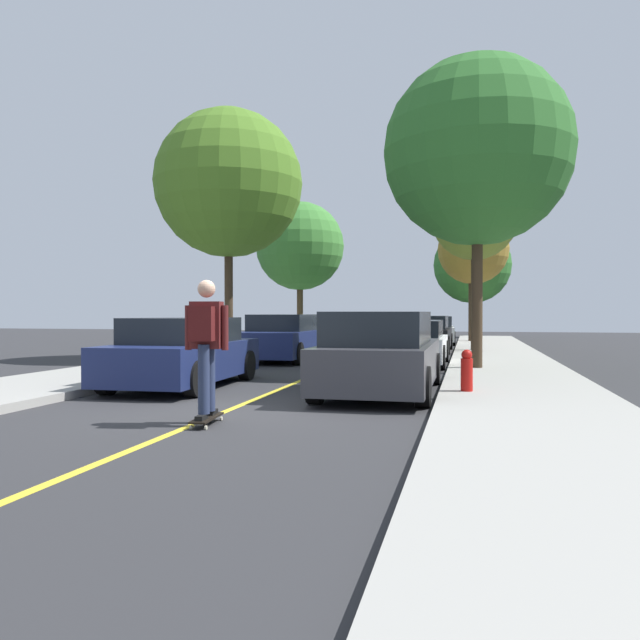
{
  "coord_description": "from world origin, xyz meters",
  "views": [
    {
      "loc": [
        3.49,
        -8.61,
        1.47
      ],
      "look_at": [
        0.03,
        6.03,
        1.28
      ],
      "focal_mm": 35.38,
      "sensor_mm": 36.0,
      "label": 1
    }
  ],
  "objects_px": {
    "parked_car_left_nearest": "(183,353)",
    "parked_car_right_nearest": "(381,353)",
    "parked_car_left_near": "(284,338)",
    "skateboarder": "(206,339)",
    "fire_hydrant": "(467,371)",
    "streetlamp": "(476,251)",
    "parked_car_right_far": "(426,334)",
    "street_tree_left_nearest": "(229,184)",
    "parked_car_right_farthest": "(435,330)",
    "street_tree_left_near": "(300,246)",
    "parked_car_left_far": "(328,333)",
    "skateboard": "(207,418)",
    "street_tree_right_far": "(473,250)",
    "street_tree_right_farthest": "(472,265)",
    "street_tree_right_nearest": "(478,152)",
    "parked_car_right_near": "(412,342)",
    "street_tree_right_near": "(475,218)"
  },
  "relations": [
    {
      "from": "skateboard",
      "to": "fire_hydrant",
      "type": "bearing_deg",
      "value": 44.56
    },
    {
      "from": "street_tree_right_far",
      "to": "streetlamp",
      "type": "bearing_deg",
      "value": -89.8
    },
    {
      "from": "parked_car_left_near",
      "to": "parked_car_right_far",
      "type": "relative_size",
      "value": 1.01
    },
    {
      "from": "parked_car_left_nearest",
      "to": "parked_car_right_nearest",
      "type": "height_order",
      "value": "parked_car_right_nearest"
    },
    {
      "from": "parked_car_right_farthest",
      "to": "parked_car_right_nearest",
      "type": "bearing_deg",
      "value": -90.01
    },
    {
      "from": "parked_car_right_far",
      "to": "street_tree_left_nearest",
      "type": "distance_m",
      "value": 9.17
    },
    {
      "from": "parked_car_left_nearest",
      "to": "parked_car_left_far",
      "type": "bearing_deg",
      "value": 90.0
    },
    {
      "from": "parked_car_right_farthest",
      "to": "street_tree_left_nearest",
      "type": "height_order",
      "value": "street_tree_left_nearest"
    },
    {
      "from": "parked_car_left_far",
      "to": "parked_car_right_far",
      "type": "relative_size",
      "value": 0.96
    },
    {
      "from": "parked_car_right_near",
      "to": "street_tree_right_farthest",
      "type": "bearing_deg",
      "value": 85.12
    },
    {
      "from": "parked_car_left_near",
      "to": "streetlamp",
      "type": "relative_size",
      "value": 0.74
    },
    {
      "from": "street_tree_right_near",
      "to": "streetlamp",
      "type": "distance_m",
      "value": 1.36
    },
    {
      "from": "parked_car_left_near",
      "to": "street_tree_left_nearest",
      "type": "relative_size",
      "value": 0.6
    },
    {
      "from": "street_tree_left_near",
      "to": "street_tree_right_far",
      "type": "relative_size",
      "value": 1.05
    },
    {
      "from": "street_tree_left_nearest",
      "to": "street_tree_left_near",
      "type": "xyz_separation_m",
      "value": [
        -0.0,
        8.39,
        -1.07
      ]
    },
    {
      "from": "streetlamp",
      "to": "street_tree_left_near",
      "type": "bearing_deg",
      "value": 149.29
    },
    {
      "from": "parked_car_left_far",
      "to": "street_tree_left_nearest",
      "type": "bearing_deg",
      "value": -105.46
    },
    {
      "from": "parked_car_right_farthest",
      "to": "skateboard",
      "type": "relative_size",
      "value": 5.28
    },
    {
      "from": "parked_car_right_nearest",
      "to": "skateboard",
      "type": "distance_m",
      "value": 4.11
    },
    {
      "from": "parked_car_left_near",
      "to": "parked_car_right_nearest",
      "type": "height_order",
      "value": "parked_car_right_nearest"
    },
    {
      "from": "street_tree_right_farthest",
      "to": "fire_hydrant",
      "type": "distance_m",
      "value": 27.07
    },
    {
      "from": "fire_hydrant",
      "to": "streetlamp",
      "type": "height_order",
      "value": "streetlamp"
    },
    {
      "from": "street_tree_right_nearest",
      "to": "fire_hydrant",
      "type": "xyz_separation_m",
      "value": [
        -0.22,
        -4.67,
        -4.81
      ]
    },
    {
      "from": "parked_car_right_far",
      "to": "street_tree_left_nearest",
      "type": "bearing_deg",
      "value": -136.11
    },
    {
      "from": "parked_car_left_near",
      "to": "street_tree_right_nearest",
      "type": "xyz_separation_m",
      "value": [
        5.65,
        -2.8,
        4.62
      ]
    },
    {
      "from": "parked_car_right_farthest",
      "to": "street_tree_right_near",
      "type": "bearing_deg",
      "value": -75.39
    },
    {
      "from": "street_tree_left_near",
      "to": "street_tree_right_nearest",
      "type": "distance_m",
      "value": 13.31
    },
    {
      "from": "parked_car_left_far",
      "to": "street_tree_right_nearest",
      "type": "relative_size",
      "value": 0.57
    },
    {
      "from": "parked_car_left_nearest",
      "to": "parked_car_right_nearest",
      "type": "distance_m",
      "value": 3.93
    },
    {
      "from": "street_tree_left_nearest",
      "to": "fire_hydrant",
      "type": "distance_m",
      "value": 11.35
    },
    {
      "from": "street_tree_right_far",
      "to": "streetlamp",
      "type": "distance_m",
      "value": 7.83
    },
    {
      "from": "skateboard",
      "to": "parked_car_right_near",
      "type": "bearing_deg",
      "value": 79.74
    },
    {
      "from": "street_tree_right_near",
      "to": "streetlamp",
      "type": "bearing_deg",
      "value": -87.56
    },
    {
      "from": "parked_car_right_farthest",
      "to": "parked_car_left_nearest",
      "type": "bearing_deg",
      "value": -102.32
    },
    {
      "from": "parked_car_right_farthest",
      "to": "streetlamp",
      "type": "relative_size",
      "value": 0.75
    },
    {
      "from": "street_tree_right_farthest",
      "to": "street_tree_right_far",
      "type": "bearing_deg",
      "value": -90.0
    },
    {
      "from": "parked_car_left_near",
      "to": "fire_hydrant",
      "type": "bearing_deg",
      "value": -54.0
    },
    {
      "from": "street_tree_right_farthest",
      "to": "parked_car_left_nearest",
      "type": "bearing_deg",
      "value": -102.14
    },
    {
      "from": "streetlamp",
      "to": "skateboarder",
      "type": "relative_size",
      "value": 3.39
    },
    {
      "from": "skateboarder",
      "to": "parked_car_right_far",
      "type": "bearing_deg",
      "value": 83.65
    },
    {
      "from": "parked_car_right_farthest",
      "to": "street_tree_right_farthest",
      "type": "height_order",
      "value": "street_tree_right_farthest"
    },
    {
      "from": "parked_car_right_nearest",
      "to": "parked_car_right_farthest",
      "type": "relative_size",
      "value": 1.0
    },
    {
      "from": "parked_car_right_farthest",
      "to": "street_tree_left_near",
      "type": "distance_m",
      "value": 7.33
    },
    {
      "from": "parked_car_right_nearest",
      "to": "streetlamp",
      "type": "xyz_separation_m",
      "value": [
        1.75,
        10.91,
        2.84
      ]
    },
    {
      "from": "street_tree_left_nearest",
      "to": "streetlamp",
      "type": "bearing_deg",
      "value": 28.35
    },
    {
      "from": "streetlamp",
      "to": "skateboard",
      "type": "xyz_separation_m",
      "value": [
        -3.54,
        -14.55,
        -3.48
      ]
    },
    {
      "from": "parked_car_left_near",
      "to": "skateboarder",
      "type": "bearing_deg",
      "value": -78.72
    },
    {
      "from": "parked_car_left_far",
      "to": "street_tree_left_near",
      "type": "distance_m",
      "value": 4.62
    },
    {
      "from": "street_tree_left_nearest",
      "to": "skateboarder",
      "type": "xyz_separation_m",
      "value": [
        3.87,
        -10.59,
        -4.29
      ]
    },
    {
      "from": "parked_car_left_far",
      "to": "fire_hydrant",
      "type": "relative_size",
      "value": 6.07
    }
  ]
}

